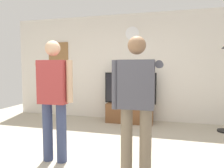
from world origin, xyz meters
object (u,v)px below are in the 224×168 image
television (130,88)px  person_standing_nearer_couch (136,100)px  tv_stand (130,113)px  wall_clock (132,33)px  framed_picture (58,54)px  person_standing_nearer_lamp (54,94)px

television → person_standing_nearer_couch: size_ratio=0.74×
tv_stand → wall_clock: wall_clock is taller
framed_picture → person_standing_nearer_couch: size_ratio=0.37×
tv_stand → television: size_ratio=0.89×
person_standing_nearer_lamp → tv_stand: bearing=73.7°
wall_clock → framed_picture: 2.13m
framed_picture → person_standing_nearer_lamp: bearing=-61.9°
wall_clock → person_standing_nearer_lamp: size_ratio=0.20×
wall_clock → person_standing_nearer_lamp: bearing=-104.6°
television → person_standing_nearer_couch: person_standing_nearer_couch is taller
wall_clock → person_standing_nearer_lamp: 2.97m
framed_picture → person_standing_nearer_lamp: framed_picture is taller
wall_clock → person_standing_nearer_lamp: wall_clock is taller
person_standing_nearer_couch → tv_stand: bearing=101.5°
television → framed_picture: 2.27m
framed_picture → person_standing_nearer_couch: framed_picture is taller
framed_picture → person_standing_nearer_lamp: 3.07m
tv_stand → framed_picture: (-2.08, 0.30, 1.50)m
person_standing_nearer_lamp → person_standing_nearer_couch: size_ratio=1.01×
person_standing_nearer_lamp → wall_clock: bearing=75.4°
tv_stand → television: 0.61m
tv_stand → person_standing_nearer_lamp: (-0.68, -2.33, 0.73)m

